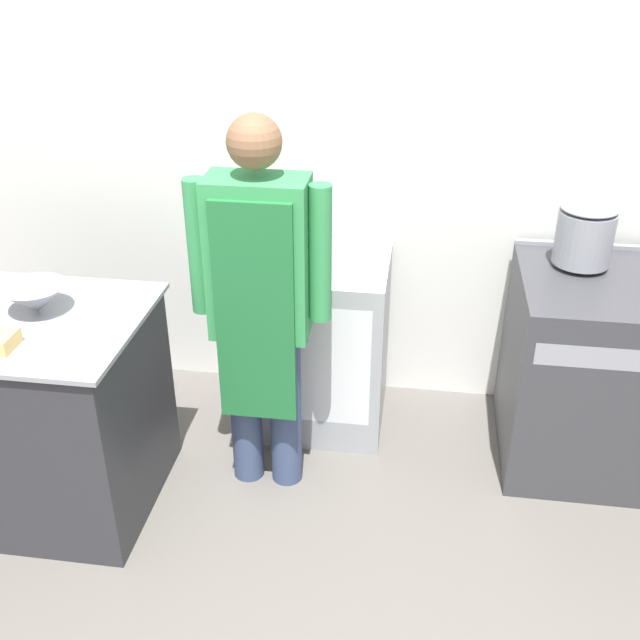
# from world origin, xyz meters

# --- Properties ---
(wall_back) EXTENTS (8.00, 0.05, 2.70)m
(wall_back) POSITION_xyz_m (0.00, 2.16, 1.35)
(wall_back) COLOR white
(wall_back) RESTS_ON ground_plane
(prep_counter) EXTENTS (1.18, 0.79, 0.90)m
(prep_counter) POSITION_xyz_m (-1.24, 1.05, 0.45)
(prep_counter) COLOR #2D2D33
(prep_counter) RESTS_ON ground_plane
(stove) EXTENTS (0.96, 0.76, 0.94)m
(stove) POSITION_xyz_m (1.35, 1.70, 0.46)
(stove) COLOR #38383D
(stove) RESTS_ON ground_plane
(fridge_unit) EXTENTS (0.66, 0.59, 0.88)m
(fridge_unit) POSITION_xyz_m (-0.04, 1.82, 0.44)
(fridge_unit) COLOR #93999E
(fridge_unit) RESTS_ON ground_plane
(person_cook) EXTENTS (0.58, 0.24, 1.68)m
(person_cook) POSITION_xyz_m (-0.21, 1.31, 0.94)
(person_cook) COLOR #38476B
(person_cook) RESTS_ON ground_plane
(mixing_bowl) EXTENTS (0.26, 0.26, 0.12)m
(mixing_bowl) POSITION_xyz_m (-1.09, 1.12, 0.96)
(mixing_bowl) COLOR gray
(mixing_bowl) RESTS_ON prep_counter
(stock_pot) EXTENTS (0.25, 0.25, 0.28)m
(stock_pot) POSITION_xyz_m (1.13, 1.84, 1.08)
(stock_pot) COLOR gray
(stock_pot) RESTS_ON stove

